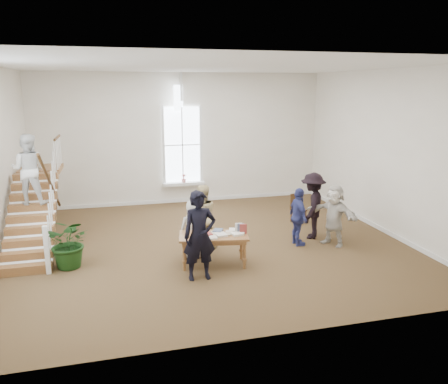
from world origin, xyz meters
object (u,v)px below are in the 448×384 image
object	(u,v)px
woman_cluster_b	(312,206)
floor_plant	(70,242)
police_officer	(200,236)
woman_cluster_a	(298,217)
library_table	(214,238)
elderly_woman	(194,229)
person_yellow	(202,217)
woman_cluster_c	(334,215)
side_chair	(297,207)

from	to	relation	value
woman_cluster_b	floor_plant	bearing A→B (deg)	-50.70
police_officer	woman_cluster_a	world-z (taller)	police_officer
library_table	police_officer	distance (m)	0.86
woman_cluster_a	floor_plant	xyz separation A→B (m)	(-5.58, -0.09, -0.16)
elderly_woman	floor_plant	size ratio (longest dim) A/B	1.19
person_yellow	woman_cluster_a	xyz separation A→B (m)	(2.46, -0.36, -0.07)
woman_cluster_b	library_table	bearing A→B (deg)	-33.89
elderly_woman	woman_cluster_a	bearing A→B (deg)	-179.45
woman_cluster_a	woman_cluster_b	size ratio (longest dim) A/B	0.84
police_officer	person_yellow	world-z (taller)	police_officer
library_table	floor_plant	distance (m)	3.26
person_yellow	floor_plant	distance (m)	3.16
woman_cluster_c	person_yellow	bearing A→B (deg)	-128.73
woman_cluster_a	woman_cluster_c	distance (m)	0.92
library_table	woman_cluster_a	distance (m)	2.50
police_officer	woman_cluster_c	distance (m)	3.94
police_officer	elderly_woman	bearing A→B (deg)	83.04
side_chair	woman_cluster_c	bearing A→B (deg)	-103.12
library_table	woman_cluster_b	world-z (taller)	woman_cluster_b
library_table	person_yellow	distance (m)	1.12
woman_cluster_a	elderly_woman	bearing A→B (deg)	92.25
police_officer	woman_cluster_b	bearing A→B (deg)	25.64
woman_cluster_a	woman_cluster_b	xyz separation A→B (m)	(0.60, 0.45, 0.14)
woman_cluster_c	floor_plant	distance (m)	6.48
elderly_woman	woman_cluster_b	bearing A→B (deg)	-172.39
person_yellow	side_chair	distance (m)	3.58
side_chair	person_yellow	bearing A→B (deg)	-171.90
elderly_woman	library_table	bearing A→B (deg)	119.06
police_officer	floor_plant	bearing A→B (deg)	152.02
elderly_woman	person_yellow	distance (m)	0.60
police_officer	side_chair	xyz separation A→B (m)	(3.64, 3.23, -0.48)
library_table	woman_cluster_b	size ratio (longest dim) A/B	0.93
library_table	woman_cluster_b	bearing A→B (deg)	31.47
library_table	elderly_woman	xyz separation A→B (m)	(-0.37, 0.60, 0.06)
woman_cluster_a	side_chair	bearing A→B (deg)	-23.70
library_table	woman_cluster_c	bearing A→B (deg)	19.09
woman_cluster_b	woman_cluster_c	size ratio (longest dim) A/B	1.12
police_officer	woman_cluster_a	xyz separation A→B (m)	(2.86, 1.39, -0.21)
elderly_woman	side_chair	size ratio (longest dim) A/B	1.62
library_table	elderly_woman	world-z (taller)	elderly_woman
elderly_woman	woman_cluster_b	size ratio (longest dim) A/B	0.79
police_officer	woman_cluster_a	distance (m)	3.18
person_yellow	woman_cluster_b	size ratio (longest dim) A/B	0.92
police_officer	woman_cluster_a	size ratio (longest dim) A/B	1.27
elderly_woman	woman_cluster_a	distance (m)	2.76
woman_cluster_b	woman_cluster_c	bearing A→B (deg)	59.13
elderly_woman	side_chair	bearing A→B (deg)	-153.15
library_table	side_chair	size ratio (longest dim) A/B	1.89
elderly_woman	woman_cluster_c	distance (m)	3.66
woman_cluster_a	woman_cluster_c	xyz separation A→B (m)	(0.90, -0.20, 0.04)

